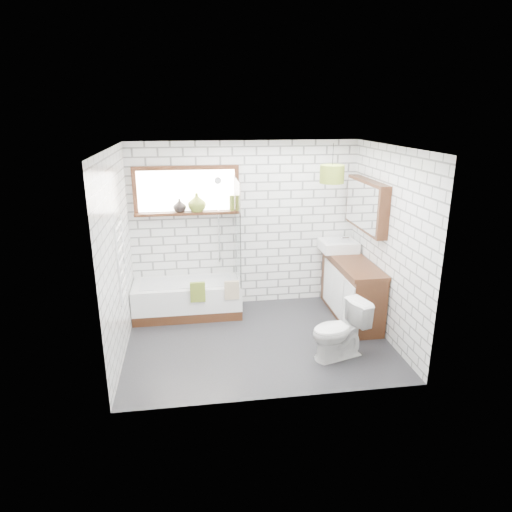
{
  "coord_description": "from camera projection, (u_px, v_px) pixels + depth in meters",
  "views": [
    {
      "loc": [
        -0.83,
        -5.36,
        2.91
      ],
      "look_at": [
        0.01,
        0.25,
        1.09
      ],
      "focal_mm": 32.0,
      "sensor_mm": 36.0,
      "label": 1
    }
  ],
  "objects": [
    {
      "name": "toilet",
      "position": [
        339.0,
        331.0,
        5.53
      ],
      "size": [
        0.58,
        0.79,
        0.72
      ],
      "primitive_type": "imported",
      "rotation": [
        0.0,
        0.0,
        -1.29
      ],
      "color": "white",
      "rests_on": "floor"
    },
    {
      "name": "ceiling",
      "position": [
        258.0,
        147.0,
        5.29
      ],
      "size": [
        3.4,
        2.6,
        0.01
      ],
      "primitive_type": "cube",
      "color": "white",
      "rests_on": "ground"
    },
    {
      "name": "vase_olive",
      "position": [
        197.0,
        204.0,
        6.62
      ],
      "size": [
        0.3,
        0.3,
        0.27
      ],
      "primitive_type": "imported",
      "rotation": [
        0.0,
        0.0,
        0.15
      ],
      "color": "olive",
      "rests_on": "window"
    },
    {
      "name": "vase_dark",
      "position": [
        180.0,
        207.0,
        6.6
      ],
      "size": [
        0.22,
        0.22,
        0.19
      ],
      "primitive_type": "imported",
      "rotation": [
        0.0,
        0.0,
        0.19
      ],
      "color": "black",
      "rests_on": "window"
    },
    {
      "name": "wall_right",
      "position": [
        388.0,
        244.0,
        5.91
      ],
      "size": [
        0.01,
        2.6,
        2.5
      ],
      "primitive_type": "cube",
      "color": "white",
      "rests_on": "ground"
    },
    {
      "name": "wall_back",
      "position": [
        245.0,
        225.0,
        6.9
      ],
      "size": [
        3.4,
        0.01,
        2.5
      ],
      "primitive_type": "cube",
      "color": "white",
      "rests_on": "ground"
    },
    {
      "name": "wall_front",
      "position": [
        278.0,
        289.0,
        4.44
      ],
      "size": [
        3.4,
        0.01,
        2.5
      ],
      "primitive_type": "cube",
      "color": "white",
      "rests_on": "ground"
    },
    {
      "name": "vanity",
      "position": [
        351.0,
        289.0,
        6.63
      ],
      "size": [
        0.49,
        1.52,
        0.87
      ],
      "primitive_type": "cube",
      "color": "#351B0E",
      "rests_on": "floor"
    },
    {
      "name": "bottle",
      "position": [
        232.0,
        204.0,
        6.7
      ],
      "size": [
        0.08,
        0.08,
        0.22
      ],
      "primitive_type": "cylinder",
      "rotation": [
        0.0,
        0.0,
        -0.14
      ],
      "color": "olive",
      "rests_on": "window"
    },
    {
      "name": "towel_beige",
      "position": [
        232.0,
        290.0,
        6.44
      ],
      "size": [
        0.21,
        0.05,
        0.27
      ],
      "primitive_type": "cube",
      "color": "tan",
      "rests_on": "bathtub"
    },
    {
      "name": "window",
      "position": [
        187.0,
        191.0,
        6.57
      ],
      "size": [
        1.52,
        0.16,
        0.68
      ],
      "primitive_type": "cube",
      "color": "#351B0E",
      "rests_on": "wall_back"
    },
    {
      "name": "wall_left",
      "position": [
        117.0,
        256.0,
        5.43
      ],
      "size": [
        0.01,
        2.6,
        2.5
      ],
      "primitive_type": "cube",
      "color": "white",
      "rests_on": "ground"
    },
    {
      "name": "floor",
      "position": [
        258.0,
        340.0,
        6.06
      ],
      "size": [
        3.4,
        2.6,
        0.01
      ],
      "primitive_type": "cube",
      "color": "#232326",
      "rests_on": "ground"
    },
    {
      "name": "shower_screen",
      "position": [
        238.0,
        231.0,
        6.55
      ],
      "size": [
        0.02,
        0.72,
        1.5
      ],
      "primitive_type": "cube",
      "color": "white",
      "rests_on": "bathtub"
    },
    {
      "name": "shower_riser",
      "position": [
        219.0,
        220.0,
        6.77
      ],
      "size": [
        0.02,
        0.02,
        1.3
      ],
      "primitive_type": "cylinder",
      "color": "silver",
      "rests_on": "wall_back"
    },
    {
      "name": "bathtub",
      "position": [
        187.0,
        298.0,
        6.75
      ],
      "size": [
        1.56,
        0.69,
        0.5
      ],
      "primitive_type": "cube",
      "color": "white",
      "rests_on": "floor"
    },
    {
      "name": "tap",
      "position": [
        348.0,
        242.0,
        6.94
      ],
      "size": [
        0.04,
        0.04,
        0.15
      ],
      "primitive_type": "cylinder",
      "rotation": [
        0.0,
        0.0,
        0.41
      ],
      "color": "silver",
      "rests_on": "vanity"
    },
    {
      "name": "towel_radiator",
      "position": [
        121.0,
        260.0,
        5.45
      ],
      "size": [
        0.06,
        0.52,
        1.0
      ],
      "primitive_type": "cube",
      "color": "white",
      "rests_on": "wall_left"
    },
    {
      "name": "mirror_cabinet",
      "position": [
        366.0,
        205.0,
        6.35
      ],
      "size": [
        0.16,
        1.2,
        0.7
      ],
      "primitive_type": "cube",
      "color": "#351B0E",
      "rests_on": "wall_right"
    },
    {
      "name": "towel_green",
      "position": [
        198.0,
        292.0,
        6.38
      ],
      "size": [
        0.21,
        0.06,
        0.29
      ],
      "primitive_type": "cube",
      "color": "olive",
      "rests_on": "bathtub"
    },
    {
      "name": "basin",
      "position": [
        338.0,
        246.0,
        6.93
      ],
      "size": [
        0.53,
        0.47,
        0.16
      ],
      "primitive_type": "cube",
      "color": "white",
      "rests_on": "vanity"
    },
    {
      "name": "pendant",
      "position": [
        332.0,
        174.0,
        6.06
      ],
      "size": [
        0.33,
        0.33,
        0.24
      ],
      "primitive_type": "cylinder",
      "color": "olive",
      "rests_on": "ceiling"
    }
  ]
}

